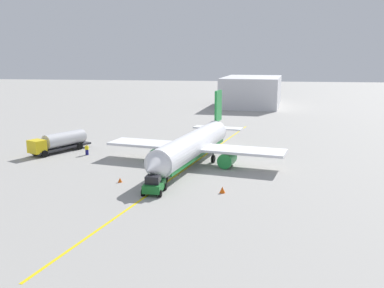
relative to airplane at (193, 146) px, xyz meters
The scene contains 9 objects.
ground_plane 2.69m from the airplane, 11.34° to the right, with size 400.00×400.00×0.00m, color #9E9B96.
airplane is the anchor object (origin of this frame).
fuel_tanker 23.06m from the airplane, 101.29° to the right, with size 10.76×7.12×3.15m.
pushback_tug 14.72m from the airplane, ahead, with size 3.63×2.35×2.20m.
refueling_worker 17.80m from the airplane, 99.99° to the right, with size 0.41×0.56×1.71m.
safety_cone_nose 13.41m from the airplane, 35.59° to the right, with size 0.54×0.54×0.60m, color #F2590F.
safety_cone_wingtip 14.33m from the airplane, 21.83° to the left, with size 0.67×0.67×0.75m, color #F2590F.
distant_hangar 75.02m from the airplane, behind, with size 27.22×19.10×8.85m.
taxi_line_marking 2.69m from the airplane, 11.34° to the right, with size 71.33×0.30×0.01m, color yellow.
Camera 1 is at (60.53, 8.73, 15.65)m, focal length 40.69 mm.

